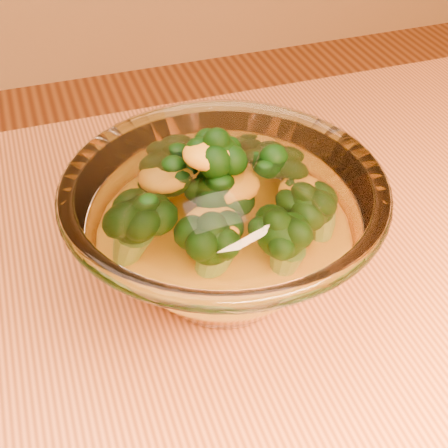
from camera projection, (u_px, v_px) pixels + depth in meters
name	position (u px, v px, depth m)	size (l,w,h in m)	color
glass_bowl	(224.00, 229.00, 0.46)	(0.23, 0.23, 0.10)	white
cheese_sauce	(224.00, 251.00, 0.47)	(0.13, 0.13, 0.04)	gold
broccoli_heap	(219.00, 200.00, 0.46)	(0.16, 0.15, 0.09)	black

